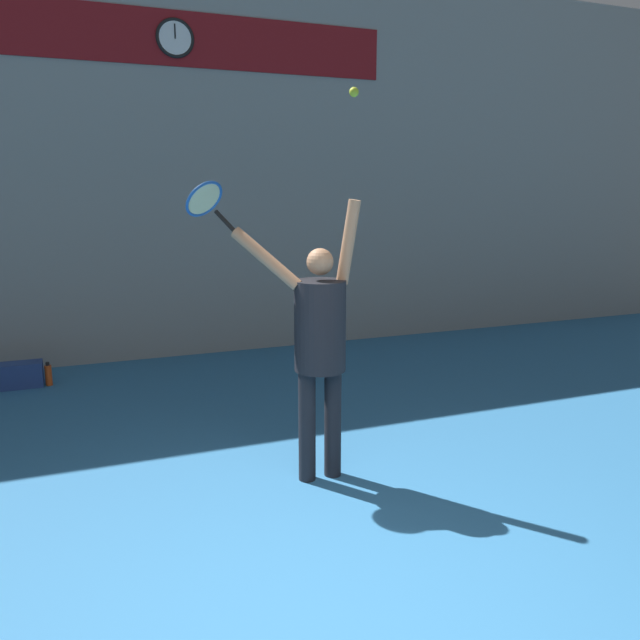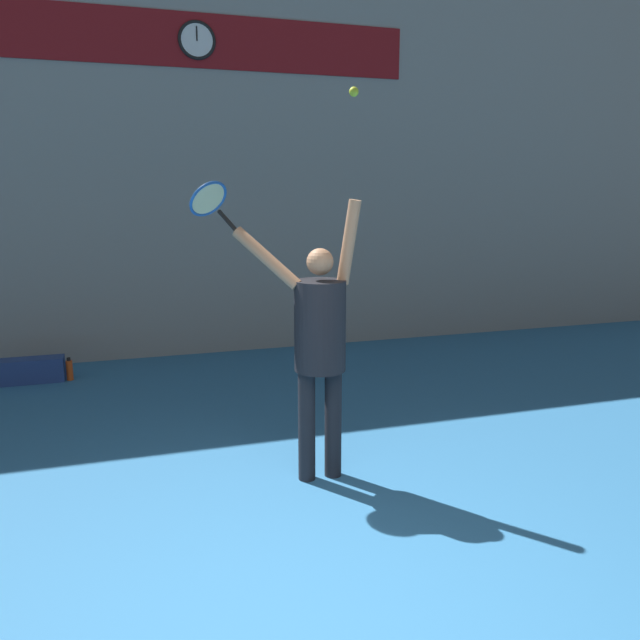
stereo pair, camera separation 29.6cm
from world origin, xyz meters
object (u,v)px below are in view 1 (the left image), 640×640
object	(u,v)px
tennis_racket	(206,201)
tennis_ball	(354,92)
water_bottle	(48,375)
equipment_bag	(9,376)
tennis_player	(319,338)
scoreboard_clock	(175,38)

from	to	relation	value
tennis_racket	tennis_ball	distance (m)	1.34
water_bottle	tennis_ball	bearing A→B (deg)	-56.19
equipment_bag	tennis_player	bearing A→B (deg)	-53.53
scoreboard_clock	tennis_racket	bearing A→B (deg)	-95.89
scoreboard_clock	equipment_bag	xyz separation A→B (m)	(-2.10, -0.69, -3.83)
tennis_ball	water_bottle	bearing A→B (deg)	123.81
equipment_bag	scoreboard_clock	bearing A→B (deg)	18.26
tennis_player	tennis_ball	bearing A→B (deg)	-26.14
tennis_ball	water_bottle	world-z (taller)	tennis_ball
scoreboard_clock	tennis_ball	size ratio (longest dim) A/B	7.07
tennis_player	tennis_racket	distance (m)	1.33
scoreboard_clock	tennis_racket	xyz separation A→B (m)	(-0.36, -3.44, -1.88)
equipment_bag	tennis_racket	bearing A→B (deg)	-57.57
scoreboard_clock	equipment_bag	world-z (taller)	scoreboard_clock
water_bottle	equipment_bag	world-z (taller)	equipment_bag
scoreboard_clock	tennis_ball	distance (m)	4.29
tennis_racket	equipment_bag	distance (m)	3.79
tennis_player	water_bottle	distance (m)	3.96
tennis_player	water_bottle	world-z (taller)	tennis_player
scoreboard_clock	equipment_bag	size ratio (longest dim) A/B	0.67
tennis_ball	equipment_bag	world-z (taller)	tennis_ball
tennis_player	water_bottle	bearing A→B (deg)	122.03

